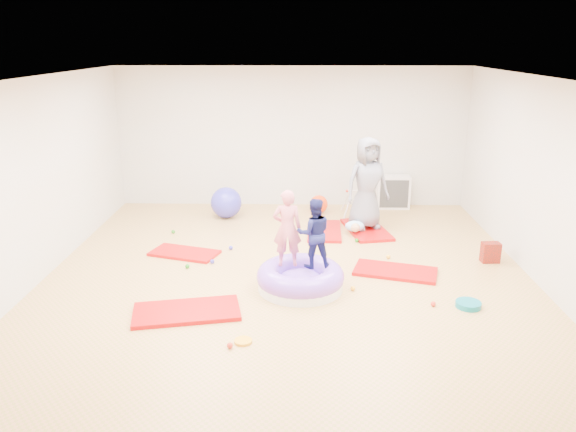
{
  "coord_description": "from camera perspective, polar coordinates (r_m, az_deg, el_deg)",
  "views": [
    {
      "loc": [
        0.16,
        -7.24,
        3.26
      ],
      "look_at": [
        0.0,
        0.3,
        0.9
      ],
      "focal_mm": 35.0,
      "sensor_mm": 36.0,
      "label": 1
    }
  ],
  "objects": [
    {
      "name": "gym_mat_rear_right",
      "position": [
        10.15,
        7.96,
        -1.38
      ],
      "size": [
        0.87,
        1.36,
        0.05
      ],
      "primitive_type": "cube",
      "rotation": [
        0.0,
        0.0,
        1.77
      ],
      "color": "#CD0403",
      "rests_on": "ground"
    },
    {
      "name": "exercise_ball_orange",
      "position": [
        11.08,
        3.14,
        1.2
      ],
      "size": [
        0.36,
        0.36,
        0.36
      ],
      "primitive_type": "sphere",
      "color": "#FF3A0A",
      "rests_on": "ground"
    },
    {
      "name": "infant",
      "position": [
        9.89,
        6.8,
        -1.06
      ],
      "size": [
        0.34,
        0.34,
        0.2
      ],
      "color": "#A0D1FD",
      "rests_on": "gym_mat_rear_right"
    },
    {
      "name": "child_navy",
      "position": [
        7.55,
        2.66,
        -1.4
      ],
      "size": [
        0.51,
        0.42,
        0.97
      ],
      "primitive_type": "imported",
      "rotation": [
        0.0,
        0.0,
        3.26
      ],
      "color": "#14174B",
      "rests_on": "inflatable_cushion"
    },
    {
      "name": "cube_shelf",
      "position": [
        11.57,
        10.62,
        2.41
      ],
      "size": [
        0.66,
        0.33,
        0.66
      ],
      "color": "silver",
      "rests_on": "ground"
    },
    {
      "name": "infant_play_gym",
      "position": [
        10.94,
        7.29,
        1.76
      ],
      "size": [
        0.67,
        0.63,
        0.51
      ],
      "rotation": [
        0.0,
        0.0,
        0.06
      ],
      "color": "silver",
      "rests_on": "ground"
    },
    {
      "name": "balance_disc",
      "position": [
        7.62,
        17.84,
        -8.55
      ],
      "size": [
        0.32,
        0.32,
        0.07
      ],
      "primitive_type": "cylinder",
      "color": "#0A6D7F",
      "rests_on": "ground"
    },
    {
      "name": "gym_mat_mid_left",
      "position": [
        9.12,
        -10.48,
        -3.72
      ],
      "size": [
        1.17,
        0.83,
        0.04
      ],
      "primitive_type": "cube",
      "rotation": [
        0.0,
        0.0,
        -0.31
      ],
      "color": "#CD0403",
      "rests_on": "ground"
    },
    {
      "name": "inflatable_cushion",
      "position": [
        7.72,
        1.26,
        -6.4
      ],
      "size": [
        1.2,
        1.2,
        0.38
      ],
      "rotation": [
        0.0,
        0.0,
        -0.12
      ],
      "color": "white",
      "rests_on": "ground"
    },
    {
      "name": "exercise_ball_blue",
      "position": [
        10.81,
        -6.3,
        1.36
      ],
      "size": [
        0.59,
        0.59,
        0.59
      ],
      "primitive_type": "sphere",
      "color": "#3734C0",
      "rests_on": "ground"
    },
    {
      "name": "gym_mat_center_back",
      "position": [
        10.01,
        3.71,
        -1.52
      ],
      "size": [
        0.62,
        1.18,
        0.05
      ],
      "primitive_type": "cube",
      "rotation": [
        0.0,
        0.0,
        1.53
      ],
      "color": "#CD0403",
      "rests_on": "ground"
    },
    {
      "name": "gym_mat_right",
      "position": [
        8.42,
        10.85,
        -5.54
      ],
      "size": [
        1.3,
        0.9,
        0.05
      ],
      "primitive_type": "cube",
      "rotation": [
        0.0,
        0.0,
        -0.28
      ],
      "color": "#CD0403",
      "rests_on": "ground"
    },
    {
      "name": "room",
      "position": [
        7.48,
        -0.05,
        2.97
      ],
      "size": [
        7.01,
        8.01,
        2.81
      ],
      "color": "tan",
      "rests_on": "ground"
    },
    {
      "name": "yellow_toy",
      "position": [
        6.51,
        -4.58,
        -12.56
      ],
      "size": [
        0.2,
        0.2,
        0.03
      ],
      "primitive_type": "cylinder",
      "color": "#FFAE1B",
      "rests_on": "ground"
    },
    {
      "name": "child_pink",
      "position": [
        7.58,
        -0.09,
        -0.88
      ],
      "size": [
        0.4,
        0.27,
        1.08
      ],
      "primitive_type": "imported",
      "rotation": [
        0.0,
        0.0,
        3.18
      ],
      "color": "#DC6A78",
      "rests_on": "inflatable_cushion"
    },
    {
      "name": "gym_mat_front_left",
      "position": [
        7.22,
        -10.26,
        -9.54
      ],
      "size": [
        1.42,
        0.91,
        0.05
      ],
      "primitive_type": "cube",
      "rotation": [
        0.0,
        0.0,
        0.2
      ],
      "color": "#CD0403",
      "rests_on": "ground"
    },
    {
      "name": "backpack",
      "position": [
        9.17,
        19.88,
        -3.49
      ],
      "size": [
        0.28,
        0.18,
        0.31
      ],
      "primitive_type": "cube",
      "rotation": [
        0.0,
        0.0,
        0.06
      ],
      "color": "#B81201",
      "rests_on": "ground"
    },
    {
      "name": "adult_caregiver",
      "position": [
        9.98,
        8.05,
        3.33
      ],
      "size": [
        0.93,
        0.76,
        1.63
      ],
      "primitive_type": "imported",
      "rotation": [
        0.0,
        0.0,
        0.35
      ],
      "color": "slate",
      "rests_on": "gym_mat_rear_right"
    },
    {
      "name": "ball_pit_balls",
      "position": [
        8.41,
        -0.6,
        -5.19
      ],
      "size": [
        4.02,
        3.92,
        0.07
      ],
      "color": "#FFAE1B",
      "rests_on": "ground"
    }
  ]
}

